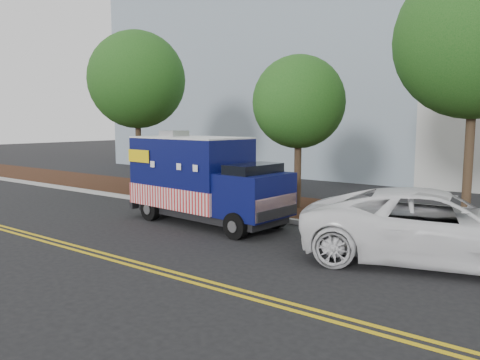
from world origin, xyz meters
The scene contains 11 objects.
ground centered at (0.00, 0.00, 0.00)m, with size 120.00×120.00×0.00m, color black.
curb centered at (0.00, 1.40, 0.07)m, with size 120.00×0.18×0.15m, color #9E9E99.
mulch_strip centered at (0.00, 3.50, 0.07)m, with size 120.00×4.00×0.15m, color black.
centerline_near centered at (0.00, -4.45, 0.01)m, with size 120.00×0.10×0.01m, color gold.
centerline_far centered at (0.00, -4.70, 0.01)m, with size 120.00×0.10×0.01m, color gold.
tree_a centered at (-7.89, 3.00, 5.16)m, with size 4.40×4.40×7.37m.
tree_b centered at (0.37, 3.33, 3.97)m, with size 3.34×3.34×5.65m.
tree_c centered at (6.05, 3.34, 5.60)m, with size 4.53×4.53×7.88m.
sign_post centered at (-1.90, 1.60, 1.20)m, with size 0.06×0.06×2.40m, color #473828.
food_truck centered at (-1.17, -0.21, 1.35)m, with size 5.81×2.57×2.98m.
white_car centered at (6.14, -0.26, 0.86)m, with size 2.84×6.16×1.71m, color white.
Camera 1 is at (8.86, -11.51, 3.28)m, focal length 35.00 mm.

